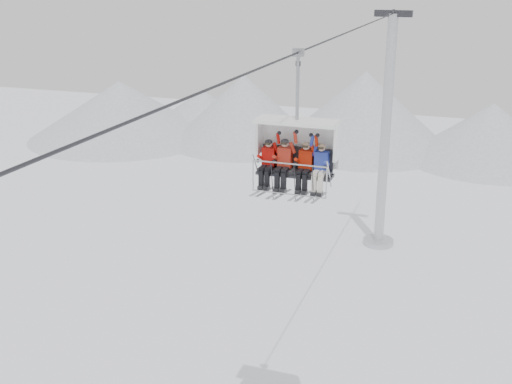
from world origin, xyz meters
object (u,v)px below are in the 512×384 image
(skier_center_left, at_px, (284,162))
(skier_center_right, at_px, (305,165))
(skier_far_left, at_px, (268,162))
(skier_far_right, at_px, (320,167))
(chairlift_carrier, at_px, (298,145))
(lift_tower_right, at_px, (384,150))

(skier_center_left, distance_m, skier_center_right, 0.63)
(skier_far_left, height_order, skier_far_right, skier_far_right)
(chairlift_carrier, bearing_deg, skier_center_right, -44.48)
(skier_center_left, relative_size, skier_center_right, 1.00)
(skier_far_left, bearing_deg, chairlift_carrier, 21.33)
(chairlift_carrier, bearing_deg, lift_tower_right, 90.00)
(lift_tower_right, xyz_separation_m, skier_center_right, (0.31, -18.71, 4.41))
(skier_center_right, relative_size, skier_far_right, 1.00)
(chairlift_carrier, relative_size, skier_center_right, 2.36)
(skier_center_right, distance_m, skier_far_right, 0.45)
(skier_far_left, xyz_separation_m, skier_far_right, (1.57, 0.00, 0.01))
(lift_tower_right, relative_size, skier_far_right, 7.99)
(skier_far_left, relative_size, skier_center_right, 1.00)
(skier_center_left, xyz_separation_m, skier_center_right, (0.63, -0.01, -0.02))
(skier_far_left, bearing_deg, skier_far_right, 0.07)
(chairlift_carrier, xyz_separation_m, skier_far_left, (-0.80, -0.31, -0.49))
(lift_tower_right, distance_m, skier_far_right, 19.24)
(skier_center_left, height_order, skier_far_right, skier_center_left)
(lift_tower_right, bearing_deg, chairlift_carrier, -90.00)
(skier_far_left, distance_m, skier_center_right, 1.11)
(skier_center_left, bearing_deg, skier_far_left, -179.06)
(skier_far_left, bearing_deg, skier_center_right, 0.15)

